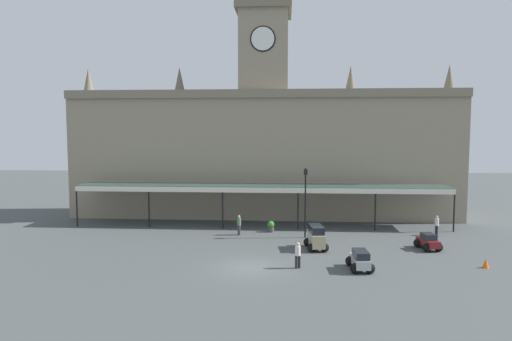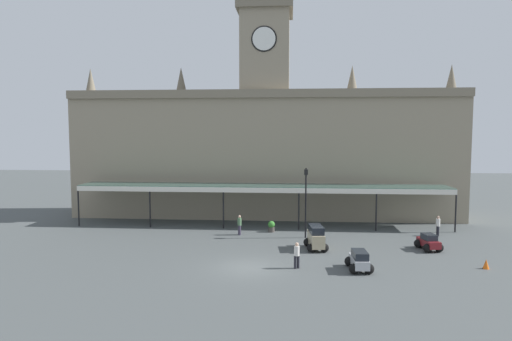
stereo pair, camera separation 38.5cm
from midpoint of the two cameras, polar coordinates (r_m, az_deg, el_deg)
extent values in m
plane|color=#494E4E|center=(28.94, -1.18, -12.35)|extent=(140.00, 140.00, 0.00)
cube|color=gray|center=(45.78, 0.78, 2.09)|extent=(38.74, 6.09, 12.70)
cube|color=gray|center=(42.71, 0.56, 9.88)|extent=(38.74, 0.30, 0.80)
cube|color=gray|center=(46.43, 0.79, 14.82)|extent=(4.80, 4.80, 7.79)
cube|color=#766C59|center=(47.39, 0.80, 20.07)|extent=(5.50, 5.50, 1.00)
cylinder|color=white|center=(44.19, 0.62, 16.57)|extent=(2.20, 0.12, 2.20)
cylinder|color=black|center=(44.23, 0.62, 16.56)|extent=(2.46, 0.06, 2.46)
cone|color=#6E6554|center=(50.47, -20.92, 10.73)|extent=(1.10, 1.10, 2.60)
cone|color=#6E6554|center=(47.32, -10.03, 11.38)|extent=(1.10, 1.10, 2.60)
cone|color=#6E6554|center=(46.42, 11.82, 11.48)|extent=(1.10, 1.10, 2.60)
cone|color=#6E6554|center=(48.68, 23.36, 10.88)|extent=(1.10, 1.10, 2.60)
cube|color=#38564C|center=(40.79, 0.38, -1.98)|extent=(33.66, 3.20, 0.16)
cube|color=silver|center=(39.23, 0.24, -2.55)|extent=(33.66, 0.12, 0.44)
cylinder|color=black|center=(43.99, -22.26, -4.33)|extent=(0.14, 0.14, 3.62)
cylinder|color=black|center=(41.49, -13.85, -4.65)|extent=(0.14, 0.14, 3.62)
cylinder|color=black|center=(39.98, -4.58, -4.88)|extent=(0.14, 0.14, 3.62)
cylinder|color=black|center=(39.57, 5.15, -4.99)|extent=(0.14, 0.14, 3.62)
cylinder|color=black|center=(40.29, 14.80, -4.95)|extent=(0.14, 0.14, 3.62)
cylinder|color=black|center=(42.10, 23.86, -4.79)|extent=(0.14, 0.14, 3.62)
cube|color=#B2B5BA|center=(29.07, 12.82, -11.28)|extent=(1.01, 2.29, 0.55)
cube|color=#1E232B|center=(28.74, 12.93, -10.43)|extent=(0.90, 1.59, 0.45)
sphere|color=black|center=(29.77, 11.64, -11.32)|extent=(0.64, 0.64, 0.64)
sphere|color=black|center=(29.95, 13.37, -11.25)|extent=(0.64, 0.64, 0.64)
sphere|color=black|center=(28.31, 12.23, -12.18)|extent=(0.64, 0.64, 0.64)
sphere|color=black|center=(28.50, 14.05, -12.10)|extent=(0.64, 0.64, 0.64)
cube|color=maroon|center=(35.35, 20.93, -8.62)|extent=(1.28, 2.19, 0.50)
cube|color=#1E232B|center=(35.21, 20.99, -7.91)|extent=(1.01, 1.24, 0.42)
sphere|color=black|center=(35.77, 19.77, -8.76)|extent=(0.64, 0.64, 0.64)
sphere|color=black|center=(36.18, 21.02, -8.64)|extent=(0.64, 0.64, 0.64)
sphere|color=black|center=(34.62, 20.82, -9.24)|extent=(0.64, 0.64, 0.64)
sphere|color=black|center=(35.04, 22.09, -9.11)|extent=(0.64, 0.64, 0.64)
cube|color=tan|center=(33.37, 7.38, -8.73)|extent=(1.22, 2.49, 0.95)
cube|color=#1E232B|center=(33.15, 7.41, -7.49)|extent=(1.12, 1.99, 0.55)
sphere|color=black|center=(34.20, 6.32, -9.12)|extent=(0.64, 0.64, 0.64)
sphere|color=black|center=(34.36, 7.91, -9.07)|extent=(0.64, 0.64, 0.64)
sphere|color=black|center=(32.58, 6.81, -9.83)|extent=(0.64, 0.64, 0.64)
sphere|color=black|center=(32.75, 8.47, -9.77)|extent=(0.64, 0.64, 0.64)
cylinder|color=black|center=(28.74, 4.81, -11.64)|extent=(0.17, 0.17, 0.82)
cylinder|color=black|center=(28.85, 5.18, -11.58)|extent=(0.17, 0.17, 0.82)
cylinder|color=silver|center=(28.60, 5.01, -10.23)|extent=(0.34, 0.34, 0.62)
sphere|color=tan|center=(28.49, 5.01, -9.40)|extent=(0.23, 0.23, 0.23)
cylinder|color=black|center=(40.43, 21.87, -7.13)|extent=(0.17, 0.17, 0.82)
cylinder|color=black|center=(40.22, 21.95, -7.19)|extent=(0.17, 0.17, 0.82)
cylinder|color=silver|center=(40.18, 21.94, -6.16)|extent=(0.34, 0.34, 0.62)
sphere|color=tan|center=(40.11, 21.96, -5.56)|extent=(0.23, 0.23, 0.23)
cylinder|color=#3F384C|center=(37.54, -2.43, -7.69)|extent=(0.17, 0.17, 0.82)
cylinder|color=#3F384C|center=(37.74, -2.54, -7.62)|extent=(0.17, 0.17, 0.82)
cylinder|color=#4C724C|center=(37.49, -2.49, -6.58)|extent=(0.34, 0.34, 0.62)
sphere|color=tan|center=(37.41, -2.49, -5.94)|extent=(0.23, 0.23, 0.23)
cylinder|color=black|center=(36.45, 6.05, -4.60)|extent=(0.13, 0.13, 5.18)
cube|color=black|center=(36.10, 6.09, -0.19)|extent=(0.30, 0.30, 0.44)
sphere|color=black|center=(36.08, 6.10, 0.25)|extent=(0.14, 0.14, 0.14)
cone|color=orange|center=(32.19, 27.11, -10.56)|extent=(0.40, 0.40, 0.60)
cylinder|color=#47423D|center=(38.78, 1.63, -7.58)|extent=(0.56, 0.56, 0.42)
sphere|color=#377F2D|center=(38.69, 1.63, -6.93)|extent=(0.60, 0.60, 0.60)
camera|label=1|loc=(0.19, -90.33, -0.03)|focal=31.15mm
camera|label=2|loc=(0.19, 89.67, 0.03)|focal=31.15mm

